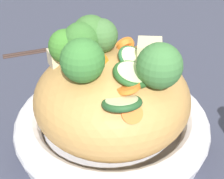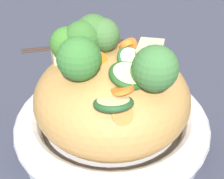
{
  "view_description": "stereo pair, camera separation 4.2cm",
  "coord_description": "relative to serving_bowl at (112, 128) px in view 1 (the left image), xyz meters",
  "views": [
    {
      "loc": [
        0.22,
        -0.27,
        0.33
      ],
      "look_at": [
        0.0,
        0.0,
        0.09
      ],
      "focal_mm": 52.41,
      "sensor_mm": 36.0,
      "label": 1
    },
    {
      "loc": [
        0.25,
        -0.24,
        0.33
      ],
      "look_at": [
        0.0,
        0.0,
        0.09
      ],
      "focal_mm": 52.41,
      "sensor_mm": 36.0,
      "label": 2
    }
  ],
  "objects": [
    {
      "name": "serving_bowl",
      "position": [
        0.0,
        0.0,
        0.0
      ],
      "size": [
        0.26,
        0.26,
        0.06
      ],
      "color": "white",
      "rests_on": "ground_plane"
    },
    {
      "name": "carrot_coins",
      "position": [
        0.01,
        0.01,
        0.1
      ],
      "size": [
        0.12,
        0.17,
        0.05
      ],
      "color": "orange",
      "rests_on": "serving_bowl"
    },
    {
      "name": "broccoli_florets",
      "position": [
        -0.0,
        -0.02,
        0.13
      ],
      "size": [
        0.17,
        0.11,
        0.07
      ],
      "color": "#9FBE74",
      "rests_on": "serving_bowl"
    },
    {
      "name": "zucchini_slices",
      "position": [
        0.04,
        -0.02,
        0.1
      ],
      "size": [
        0.08,
        0.11,
        0.04
      ],
      "color": "beige",
      "rests_on": "serving_bowl"
    },
    {
      "name": "chicken_chunks",
      "position": [
        0.0,
        0.01,
        0.11
      ],
      "size": [
        0.13,
        0.1,
        0.04
      ],
      "color": "beige",
      "rests_on": "serving_bowl"
    },
    {
      "name": "chopsticks_pair",
      "position": [
        -0.29,
        0.16,
        -0.03
      ],
      "size": [
        0.13,
        0.21,
        0.01
      ],
      "color": "black",
      "rests_on": "ground_plane"
    },
    {
      "name": "noodle_heap",
      "position": [
        0.0,
        0.0,
        0.05
      ],
      "size": [
        0.2,
        0.2,
        0.12
      ],
      "color": "#B98849",
      "rests_on": "serving_bowl"
    },
    {
      "name": "ground_plane",
      "position": [
        0.0,
        0.0,
        -0.03
      ],
      "size": [
        3.0,
        3.0,
        0.0
      ],
      "primitive_type": "plane",
      "color": "#343749"
    }
  ]
}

